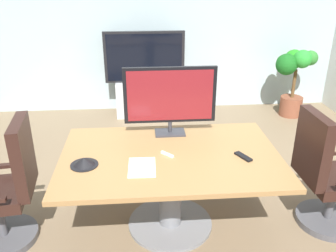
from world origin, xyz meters
TOP-DOWN VIEW (x-y plane):
  - ground_plane at (0.00, 0.00)m, footprint 6.77×6.77m
  - wall_back_glass_partition at (0.00, 2.87)m, footprint 5.77×0.10m
  - conference_table at (-0.08, -0.19)m, footprint 1.83×1.19m
  - office_chair_left at (-1.43, -0.26)m, footprint 0.62×0.60m
  - office_chair_right at (1.27, -0.28)m, footprint 0.60×0.58m
  - tv_monitor at (-0.04, 0.24)m, footprint 0.84×0.18m
  - wall_display_unit at (-0.23, 2.51)m, footprint 1.20×0.36m
  - potted_plant at (2.02, 2.32)m, footprint 0.67×0.64m
  - conference_phone at (-0.77, -0.31)m, footprint 0.22×0.22m
  - remote_control at (0.52, -0.29)m, footprint 0.12×0.17m
  - whiteboard_marker at (-0.10, -0.20)m, footprint 0.10×0.11m
  - paper_notepad at (-0.32, -0.39)m, footprint 0.22×0.31m

SIDE VIEW (x-z plane):
  - ground_plane at x=0.00m, z-range 0.00..0.00m
  - wall_display_unit at x=-0.23m, z-range -0.21..1.10m
  - office_chair_left at x=-1.43m, z-range -0.09..1.00m
  - office_chair_right at x=1.27m, z-range -0.09..1.00m
  - conference_table at x=-0.08m, z-range 0.18..0.90m
  - potted_plant at x=2.02m, z-range 0.15..1.21m
  - paper_notepad at x=-0.32m, z-range 0.73..0.74m
  - remote_control at x=0.52m, z-range 0.73..0.75m
  - whiteboard_marker at x=-0.10m, z-range 0.73..0.75m
  - conference_phone at x=-0.77m, z-range 0.72..0.79m
  - tv_monitor at x=-0.04m, z-range 0.77..1.40m
  - wall_back_glass_partition at x=0.00m, z-range 0.00..2.61m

